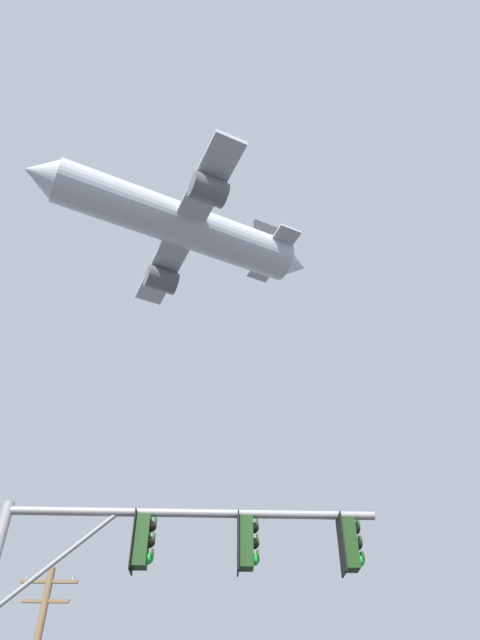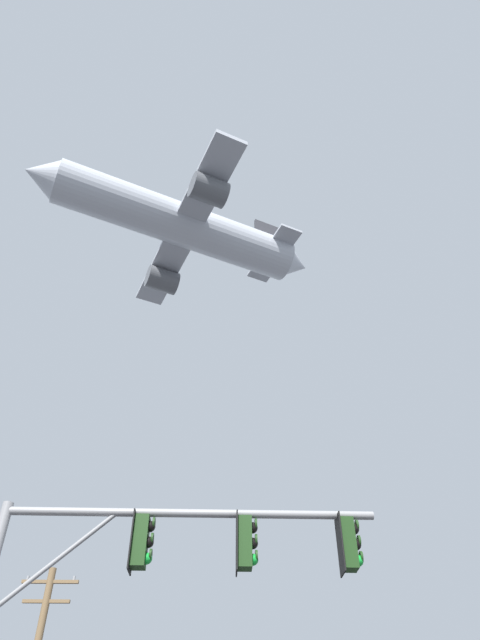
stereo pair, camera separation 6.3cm
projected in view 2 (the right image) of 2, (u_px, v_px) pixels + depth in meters
signal_pole_near at (151, 576)px, 9.59m from camera, size 6.91×0.53×5.75m
airplane at (178, 224)px, 39.11m from camera, size 20.17×15.58×5.73m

